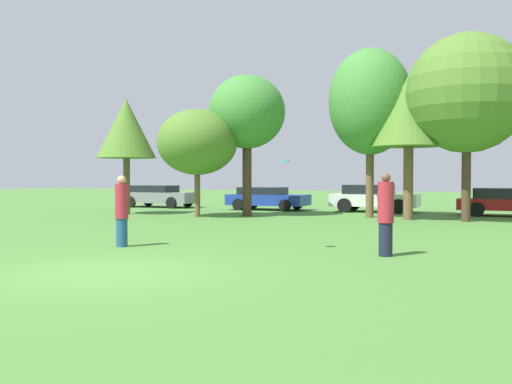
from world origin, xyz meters
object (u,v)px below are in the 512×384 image
object	(u,v)px
parked_car_red	(509,201)
frisbee	(284,161)
person_thrower	(122,211)
tree_2	(247,113)
parked_car_blue	(267,198)
parked_car_white	(373,198)
person_catcher	(386,214)
tree_3	(370,102)
tree_5	(467,94)
tree_0	(126,129)
tree_1	(197,142)
tree_4	(409,112)
parked_car_grey	(158,196)

from	to	relation	value
parked_car_red	frisbee	bearing A→B (deg)	-108.25
person_thrower	tree_2	distance (m)	11.90
tree_2	parked_car_blue	distance (m)	6.25
frisbee	parked_car_white	world-z (taller)	frisbee
person_catcher	tree_3	distance (m)	12.69
frisbee	parked_car_white	size ratio (longest dim) A/B	0.06
person_thrower	tree_5	size ratio (longest dim) A/B	0.24
tree_0	tree_1	size ratio (longest dim) A/B	1.15
tree_0	tree_5	distance (m)	14.83
person_catcher	person_thrower	bearing A→B (deg)	-0.00
parked_car_blue	tree_3	bearing A→B (deg)	-28.83
person_thrower	parked_car_blue	distance (m)	16.20
frisbee	parked_car_red	world-z (taller)	frisbee
person_thrower	parked_car_blue	bearing A→B (deg)	91.54
tree_2	parked_car_red	bearing A→B (deg)	24.38
parked_car_blue	parked_car_white	size ratio (longest dim) A/B	1.00
person_thrower	tree_4	world-z (taller)	tree_4
tree_4	parked_car_red	bearing A→B (deg)	47.45
tree_0	tree_4	distance (m)	12.64
tree_0	parked_car_blue	size ratio (longest dim) A/B	1.27
person_catcher	tree_3	bearing A→B (deg)	-84.27
tree_2	tree_4	bearing A→B (deg)	6.30
frisbee	tree_5	xyz separation A→B (m)	(3.17, 10.99, 2.84)
person_catcher	parked_car_white	bearing A→B (deg)	-85.30
tree_3	parked_car_red	bearing A→B (deg)	31.20
parked_car_white	parked_car_blue	bearing A→B (deg)	-176.10
frisbee	tree_1	distance (m)	11.80
frisbee	tree_2	xyz separation A→B (m)	(-5.84, 10.26, 2.45)
person_catcher	parked_car_red	xyz separation A→B (m)	(2.33, 14.92, -0.26)
person_thrower	tree_2	size ratio (longest dim) A/B	0.28
tree_4	parked_car_blue	world-z (taller)	tree_4
person_thrower	tree_4	size ratio (longest dim) A/B	0.30
tree_0	parked_car_blue	bearing A→B (deg)	51.84
person_catcher	parked_car_blue	world-z (taller)	person_catcher
tree_1	parked_car_red	size ratio (longest dim) A/B	1.03
parked_car_blue	parked_car_white	xyz separation A→B (m)	(5.50, 0.47, 0.09)
tree_4	parked_car_red	size ratio (longest dim) A/B	1.30
tree_3	parked_car_white	world-z (taller)	tree_3
tree_4	tree_1	bearing A→B (deg)	-166.53
tree_5	parked_car_grey	world-z (taller)	tree_5
tree_2	person_catcher	bearing A→B (deg)	-51.22
frisbee	tree_5	bearing A→B (deg)	73.90
parked_car_blue	tree_2	bearing A→B (deg)	-77.91
person_catcher	tree_2	distance (m)	13.53
tree_0	tree_3	bearing A→B (deg)	13.33
person_thrower	person_catcher	world-z (taller)	person_catcher
tree_5	tree_2	bearing A→B (deg)	-175.36
tree_0	parked_car_grey	xyz separation A→B (m)	(-2.09, 5.63, -3.27)
tree_3	parked_car_blue	bearing A→B (deg)	152.19
tree_0	parked_car_white	xyz separation A→B (m)	(10.08, 6.29, -3.22)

